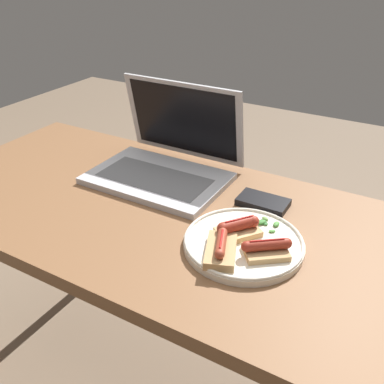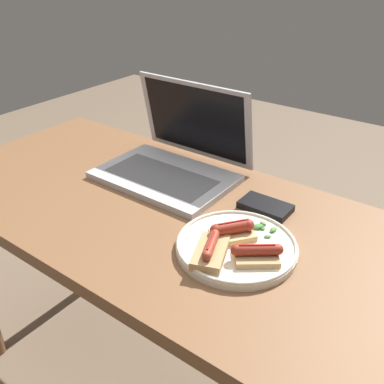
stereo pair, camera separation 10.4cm
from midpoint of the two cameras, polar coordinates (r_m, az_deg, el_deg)
name	(u,v)px [view 1 (the left image)]	position (r m, az deg, el deg)	size (l,w,h in m)	color
desk	(172,234)	(1.11, -5.37, -5.67)	(1.43, 0.64, 0.74)	brown
laptop	(165,161)	(1.23, -6.02, 4.08)	(0.38, 0.30, 0.25)	#B7B7BC
plate	(243,242)	(0.95, 3.77, -6.84)	(0.27, 0.27, 0.02)	silver
sausage_toast_left	(238,228)	(0.95, 3.12, -4.88)	(0.11, 0.11, 0.04)	tan
sausage_toast_middle	(266,248)	(0.90, 6.64, -7.60)	(0.11, 0.11, 0.04)	tan
sausage_toast_right	(221,248)	(0.90, 0.57, -7.65)	(0.10, 0.13, 0.04)	tan
salad_pile	(266,223)	(1.00, 6.96, -4.22)	(0.06, 0.06, 0.01)	#2D662D
external_drive	(263,202)	(1.10, 6.81, -1.44)	(0.13, 0.07, 0.02)	black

